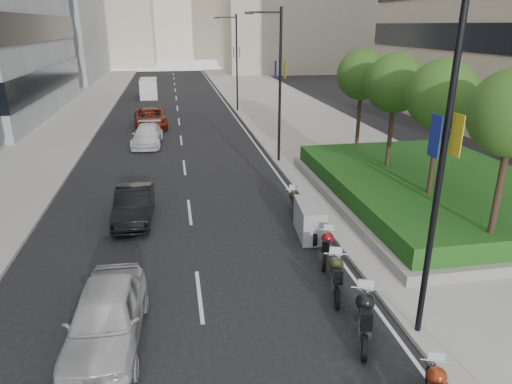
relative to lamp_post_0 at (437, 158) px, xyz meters
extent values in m
plane|color=black|center=(-4.14, -1.00, -5.07)|extent=(160.00, 160.00, 0.00)
cube|color=#9E9B93|center=(4.86, 29.00, -4.99)|extent=(10.00, 100.00, 0.15)
cube|color=#9E9B93|center=(-16.14, 29.00, -4.99)|extent=(8.00, 100.00, 0.15)
cube|color=silver|center=(-0.44, 29.00, -5.06)|extent=(0.12, 100.00, 0.01)
cube|color=silver|center=(-5.64, 29.00, -5.06)|extent=(0.12, 100.00, 0.01)
cube|color=gray|center=(5.86, 9.00, -4.72)|extent=(10.00, 14.00, 0.40)
cube|color=#144614|center=(5.86, 9.00, -4.12)|extent=(9.40, 13.40, 0.80)
cylinder|color=#332319|center=(4.36, 3.00, -2.52)|extent=(0.22, 0.22, 4.00)
cylinder|color=#332319|center=(4.36, 7.00, -2.52)|extent=(0.22, 0.22, 4.00)
sphere|color=#204616|center=(4.36, 7.00, 0.38)|extent=(2.80, 2.80, 2.80)
cylinder|color=#332319|center=(4.36, 11.00, -2.52)|extent=(0.22, 0.22, 4.00)
sphere|color=#204616|center=(4.36, 11.00, 0.38)|extent=(2.80, 2.80, 2.80)
cylinder|color=#332319|center=(4.36, 15.00, -2.52)|extent=(0.22, 0.22, 4.00)
sphere|color=#204616|center=(4.36, 15.00, 0.38)|extent=(2.80, 2.80, 2.80)
cylinder|color=black|center=(0.16, 0.00, -0.57)|extent=(0.16, 0.16, 9.00)
cube|color=yellow|center=(0.44, 0.00, 0.53)|extent=(0.02, 0.45, 1.00)
cube|color=navy|center=(-0.12, 0.00, 0.53)|extent=(0.02, 0.45, 1.00)
cylinder|color=black|center=(0.16, 17.00, -0.57)|extent=(0.16, 0.16, 9.00)
cylinder|color=black|center=(-0.74, 17.00, 3.63)|extent=(1.80, 0.10, 0.10)
cube|color=black|center=(-1.64, 17.00, 3.58)|extent=(0.50, 0.22, 0.14)
cube|color=yellow|center=(0.44, 17.00, 0.53)|extent=(0.02, 0.45, 1.00)
cube|color=navy|center=(-0.12, 17.00, 0.53)|extent=(0.02, 0.45, 1.00)
cylinder|color=black|center=(0.16, 35.00, -0.57)|extent=(0.16, 0.16, 9.00)
cylinder|color=black|center=(-0.74, 35.00, 3.63)|extent=(1.80, 0.10, 0.10)
cube|color=black|center=(-1.64, 35.00, 3.58)|extent=(0.50, 0.22, 0.14)
cube|color=yellow|center=(0.44, 35.00, 0.53)|extent=(0.02, 0.45, 1.00)
cube|color=navy|center=(-0.12, 35.00, 0.53)|extent=(0.02, 0.45, 1.00)
cylinder|color=black|center=(-0.59, -1.92, -4.78)|extent=(0.31, 0.57, 0.57)
sphere|color=maroon|center=(-0.76, -2.36, -4.28)|extent=(0.44, 0.44, 0.44)
cylinder|color=silver|center=(-0.68, -2.13, -4.07)|extent=(0.65, 0.29, 0.05)
cylinder|color=black|center=(-1.70, -0.68, -4.73)|extent=(0.37, 0.68, 0.68)
cylinder|color=black|center=(-1.05, 0.94, -4.73)|extent=(0.37, 0.68, 0.68)
cube|color=silver|center=(-1.40, 0.08, -4.54)|extent=(0.65, 0.98, 0.46)
sphere|color=black|center=(-1.26, 0.41, -4.13)|extent=(0.52, 0.52, 0.52)
cube|color=black|center=(-1.52, -0.23, -4.19)|extent=(0.59, 0.87, 0.17)
cylinder|color=silver|center=(-1.15, 0.69, -3.89)|extent=(0.77, 0.35, 0.05)
cylinder|color=black|center=(-1.60, 1.59, -4.75)|extent=(0.29, 0.64, 0.63)
cylinder|color=black|center=(-1.15, 3.16, -4.75)|extent=(0.29, 0.64, 0.63)
cube|color=silver|center=(-1.39, 2.33, -4.58)|extent=(0.53, 0.91, 0.43)
sphere|color=#2F301A|center=(-1.30, 2.65, -4.19)|extent=(0.49, 0.49, 0.49)
cube|color=black|center=(-1.47, 2.03, -4.25)|extent=(0.48, 0.81, 0.16)
cylinder|color=silver|center=(-1.22, 2.91, -3.97)|extent=(0.74, 0.26, 0.05)
cylinder|color=black|center=(-1.27, 3.79, -4.78)|extent=(0.33, 0.56, 0.57)
cylinder|color=black|center=(-0.69, 5.13, -4.78)|extent=(0.33, 0.56, 0.57)
cube|color=silver|center=(-1.00, 4.42, -4.63)|extent=(0.56, 0.82, 0.38)
sphere|color=maroon|center=(-0.88, 4.70, -4.28)|extent=(0.44, 0.44, 0.44)
cube|color=black|center=(-1.11, 4.17, -4.33)|extent=(0.51, 0.73, 0.15)
cylinder|color=silver|center=(-0.78, 4.92, -4.08)|extent=(0.64, 0.31, 0.05)
cylinder|color=black|center=(-1.07, 5.74, -4.73)|extent=(0.19, 0.68, 0.67)
cylinder|color=black|center=(-0.91, 7.46, -4.73)|extent=(0.19, 0.68, 0.67)
cube|color=gray|center=(-0.99, 6.60, -4.37)|extent=(1.12, 2.33, 1.34)
cylinder|color=black|center=(-1.12, 8.02, -4.77)|extent=(0.19, 0.60, 0.59)
cylinder|color=black|center=(-0.92, 9.53, -4.77)|extent=(0.19, 0.60, 0.59)
cube|color=silver|center=(-1.03, 8.73, -4.61)|extent=(0.39, 0.84, 0.40)
sphere|color=#282816|center=(-0.98, 9.04, -4.25)|extent=(0.46, 0.46, 0.46)
cube|color=black|center=(-1.06, 8.44, -4.30)|extent=(0.36, 0.74, 0.15)
cylinder|color=silver|center=(-0.95, 9.29, -4.04)|extent=(0.71, 0.14, 0.05)
imported|color=#B7B7B9|center=(-8.18, 1.19, -4.27)|extent=(2.07, 4.75, 1.59)
imported|color=black|center=(-8.03, 9.52, -4.36)|extent=(1.61, 4.34, 1.42)
imported|color=silver|center=(-8.01, 23.00, -4.37)|extent=(2.20, 4.90, 1.40)
imported|color=maroon|center=(-7.98, 29.09, -4.29)|extent=(2.98, 5.73, 1.54)
cube|color=white|center=(-8.74, 46.23, -4.02)|extent=(1.98, 5.03, 2.10)
cube|color=white|center=(-8.74, 44.33, -4.52)|extent=(1.92, 1.23, 1.10)
cylinder|color=black|center=(-9.54, 44.43, -4.72)|extent=(0.25, 0.70, 0.70)
cylinder|color=black|center=(-7.94, 44.43, -4.72)|extent=(0.25, 0.70, 0.70)
cylinder|color=black|center=(-9.54, 47.83, -4.72)|extent=(0.25, 0.70, 0.70)
cylinder|color=black|center=(-7.94, 47.83, -4.72)|extent=(0.25, 0.70, 0.70)
camera|label=1|loc=(-6.11, -9.51, 2.98)|focal=32.00mm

